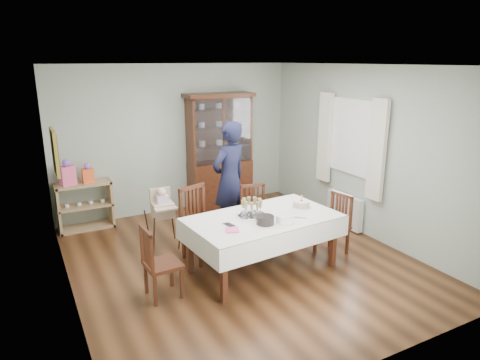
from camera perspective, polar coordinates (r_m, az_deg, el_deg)
floor at (r=6.23m, az=0.07°, el=-10.59°), size 5.00×5.00×0.00m
room_shell at (r=6.15m, az=-2.25°, el=5.81°), size 5.00×5.00×5.00m
dining_table at (r=5.83m, az=3.04°, el=-8.39°), size 2.09×1.31×0.76m
china_cabinet at (r=8.11m, az=-2.72°, el=4.08°), size 1.30×0.48×2.18m
sideboard at (r=7.64m, az=-19.96°, el=-3.25°), size 0.90×0.38×0.80m
picture_frame at (r=5.86m, az=-23.48°, el=3.45°), size 0.04×0.48×0.58m
window at (r=7.23m, az=14.75°, el=5.57°), size 0.04×1.02×1.22m
curtain_left at (r=6.77m, az=17.82°, el=3.79°), size 0.07×0.30×1.55m
curtain_right at (r=7.67m, az=11.25°, el=5.59°), size 0.07×0.30×1.55m
radiator at (r=7.50m, az=13.74°, el=-3.89°), size 0.10×0.80×0.55m
chair_far_left at (r=6.19m, az=-5.15°, el=-7.68°), size 0.58×0.58×1.04m
chair_far_right at (r=6.63m, az=2.09°, el=-6.33°), size 0.49×0.49×0.92m
chair_end_left at (r=5.33m, az=-10.37°, el=-12.47°), size 0.42×0.42×0.90m
chair_end_right at (r=6.48m, az=12.21°, el=-7.33°), size 0.46×0.46×0.89m
woman at (r=6.77m, az=-1.42°, el=0.05°), size 0.79×0.65×1.87m
high_chair at (r=6.60m, az=-10.17°, el=-5.82°), size 0.44×0.44×0.94m
champagne_tray at (r=5.68m, az=1.57°, el=-4.11°), size 0.38×0.38×0.23m
birthday_cake at (r=6.07m, az=8.16°, el=-3.23°), size 0.27×0.27×0.18m
plate_stack_dark at (r=5.43m, az=3.38°, el=-5.34°), size 0.29×0.29×0.11m
plate_stack_white at (r=5.51m, az=6.00°, el=-5.15°), size 0.22×0.22×0.10m
napkin_stack at (r=5.23m, az=-1.02°, el=-6.70°), size 0.20×0.20×0.02m
cutlery at (r=5.39m, az=-1.81°, el=-6.06°), size 0.15×0.18×0.01m
cake_knife at (r=5.69m, az=7.57°, el=-4.97°), size 0.21×0.20×0.01m
gift_bag_pink at (r=7.44m, az=-22.02°, el=0.80°), size 0.27×0.21×0.43m
gift_bag_orange at (r=7.48m, az=-19.62°, el=0.78°), size 0.19×0.14×0.33m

